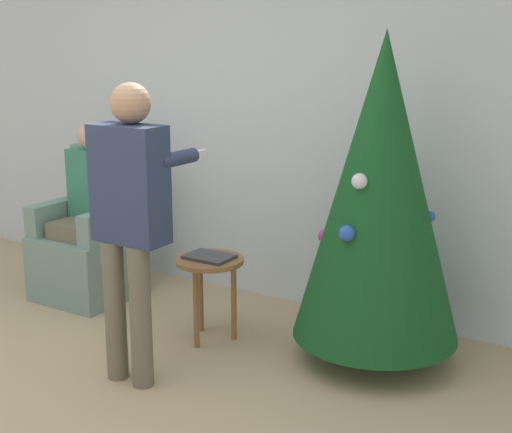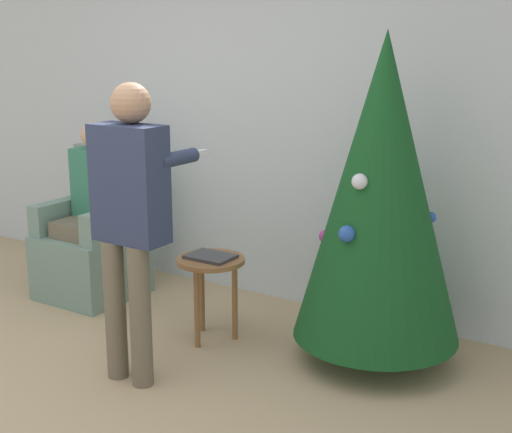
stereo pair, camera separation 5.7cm
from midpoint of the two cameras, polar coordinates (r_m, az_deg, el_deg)
The scene contains 8 objects.
ground_plane at distance 4.00m, azimuth -18.31°, elevation -14.78°, with size 14.00×14.00×0.00m, color tan.
wall_back at distance 5.22m, azimuth -0.15°, elevation 8.20°, with size 8.00×0.06×2.70m.
christmas_tree at distance 4.12m, azimuth 10.35°, elevation 2.12°, with size 0.98×0.98×1.94m.
armchair at distance 5.46m, azimuth -12.43°, elevation -2.21°, with size 0.64×0.66×1.10m.
person_seated at distance 5.36m, azimuth -12.85°, elevation 1.19°, with size 0.36×0.46×1.30m.
person_standing at distance 3.90m, azimuth -9.61°, elevation 0.71°, with size 0.43×0.57×1.66m.
side_stool at distance 4.51m, azimuth -3.28°, elevation -4.39°, with size 0.43×0.43×0.54m.
laptop at distance 4.48m, azimuth -3.30°, elevation -3.22°, with size 0.29×0.21×0.02m.
Camera 2 is at (2.84, -2.12, 1.88)m, focal length 50.00 mm.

